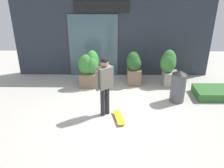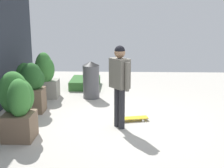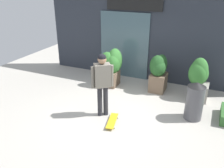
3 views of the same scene
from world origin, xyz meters
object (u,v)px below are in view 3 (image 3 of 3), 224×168
at_px(skateboarder, 102,79).
at_px(planter_box_right, 112,66).
at_px(skateboard, 112,121).
at_px(planter_box_left, 199,77).
at_px(planter_box_mid, 158,71).
at_px(trash_bin, 195,101).

height_order(skateboarder, planter_box_right, skateboarder).
bearing_deg(skateboard, planter_box_left, 130.08).
xyz_separation_m(planter_box_left, planter_box_right, (-2.84, -0.17, -0.00)).
bearing_deg(planter_box_left, planter_box_mid, 178.23).
height_order(skateboard, planter_box_mid, planter_box_mid).
xyz_separation_m(skateboard, trash_bin, (1.88, 1.10, 0.47)).
distance_m(planter_box_left, trash_bin, 1.31).
distance_m(planter_box_left, planter_box_right, 2.85).
bearing_deg(planter_box_right, skateboarder, -72.51).
distance_m(skateboarder, planter_box_right, 2.08).
height_order(skateboarder, skateboard, skateboarder).
height_order(skateboard, trash_bin, trash_bin).
distance_m(skateboard, planter_box_left, 3.08).
distance_m(planter_box_right, planter_box_mid, 1.60).
xyz_separation_m(planter_box_right, trash_bin, (2.90, -1.12, -0.19)).
relative_size(skateboard, planter_box_mid, 0.63).
relative_size(skateboarder, planter_box_left, 1.33).
bearing_deg(skateboarder, planter_box_left, 96.11).
relative_size(skateboarder, skateboard, 2.26).
xyz_separation_m(skateboarder, planter_box_right, (-0.62, 1.95, -0.36)).
bearing_deg(planter_box_mid, planter_box_left, -1.77).
bearing_deg(trash_bin, planter_box_mid, 134.53).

